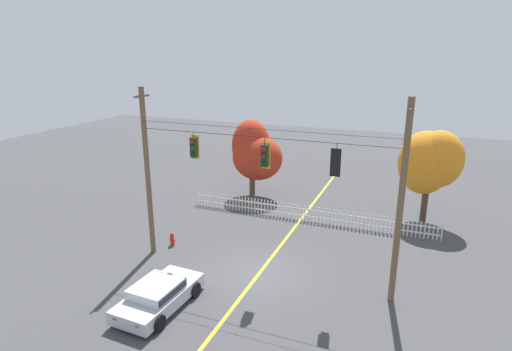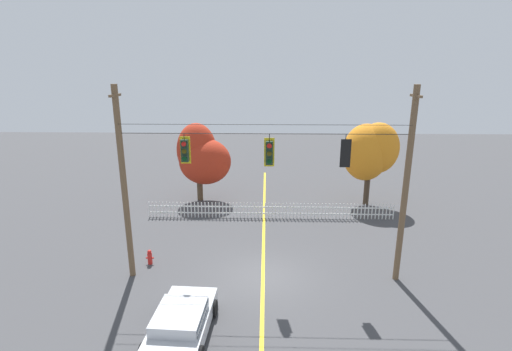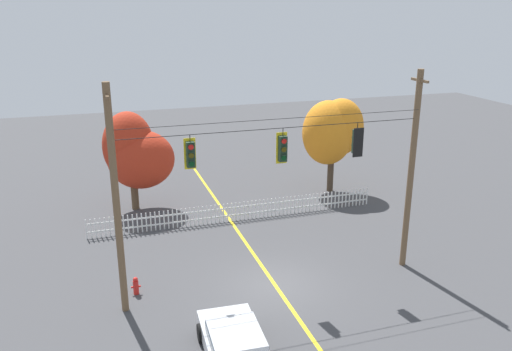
% 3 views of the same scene
% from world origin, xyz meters
% --- Properties ---
extents(ground, '(80.00, 80.00, 0.00)m').
position_xyz_m(ground, '(0.00, 0.00, 0.00)').
color(ground, '#424244').
extents(lane_centerline_stripe, '(0.16, 36.00, 0.01)m').
position_xyz_m(lane_centerline_stripe, '(0.00, 0.00, 0.00)').
color(lane_centerline_stripe, gold).
rests_on(lane_centerline_stripe, ground).
extents(signal_support_span, '(12.31, 1.10, 8.61)m').
position_xyz_m(signal_support_span, '(0.00, -0.00, 4.39)').
color(signal_support_span, brown).
rests_on(signal_support_span, ground).
extents(traffic_signal_northbound_secondary, '(0.43, 0.38, 1.31)m').
position_xyz_m(traffic_signal_northbound_secondary, '(-3.30, 0.01, 5.89)').
color(traffic_signal_northbound_secondary, black).
extents(traffic_signal_westbound_side, '(0.43, 0.38, 1.42)m').
position_xyz_m(traffic_signal_westbound_side, '(0.24, 0.01, 5.82)').
color(traffic_signal_westbound_side, black).
extents(traffic_signal_northbound_primary, '(0.43, 0.38, 1.37)m').
position_xyz_m(traffic_signal_northbound_primary, '(3.37, -0.01, 5.85)').
color(traffic_signal_northbound_primary, black).
extents(white_picket_fence, '(15.58, 0.06, 1.02)m').
position_xyz_m(white_picket_fence, '(0.40, 7.08, 0.51)').
color(white_picket_fence, white).
rests_on(white_picket_fence, ground).
extents(autumn_maple_near_fence, '(3.85, 3.11, 5.57)m').
position_xyz_m(autumn_maple_near_fence, '(-4.46, 10.42, 3.22)').
color(autumn_maple_near_fence, brown).
rests_on(autumn_maple_near_fence, ground).
extents(autumn_maple_mid, '(3.72, 3.00, 5.77)m').
position_xyz_m(autumn_maple_mid, '(7.16, 9.85, 3.83)').
color(autumn_maple_mid, '#473828').
rests_on(autumn_maple_mid, ground).
extents(parked_car, '(2.20, 4.15, 1.15)m').
position_xyz_m(parked_car, '(-2.85, -4.12, 0.60)').
color(parked_car, '#B7BABF').
rests_on(parked_car, ground).
extents(fire_hydrant, '(0.38, 0.22, 0.74)m').
position_xyz_m(fire_hydrant, '(-5.53, 1.05, 0.36)').
color(fire_hydrant, red).
rests_on(fire_hydrant, ground).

